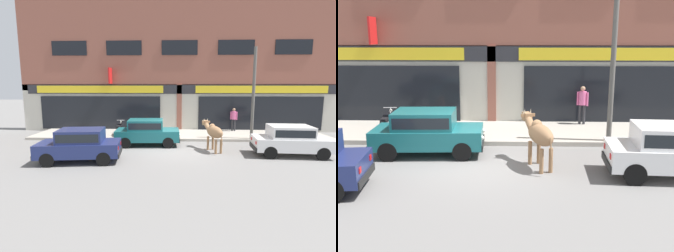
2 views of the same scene
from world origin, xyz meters
The scene contains 10 objects.
ground_plane centered at (0.00, 0.00, 0.00)m, with size 90.00×90.00×0.00m, color slate.
sidewalk centered at (0.00, 3.93, 0.08)m, with size 19.00×3.46×0.16m, color #A8A093.
shop_building centered at (0.00, 5.92, 4.74)m, with size 23.00×1.40×9.88m.
cow centered at (1.75, -0.04, 1.01)m, with size 1.05×2.06×1.61m.
car_0 centered at (-1.81, 1.16, 0.81)m, with size 3.68×1.77×1.46m.
car_1 centered at (5.33, -0.74, 0.81)m, with size 3.69×1.80×1.46m.
motorcycle_0 centered at (-3.90, 3.43, 0.55)m, with size 0.52×1.81×0.88m.
motorcycle_1 centered at (-2.63, 3.41, 0.55)m, with size 0.52×1.81×0.88m.
pedestrian centered at (3.82, 5.13, 1.15)m, with size 0.45×0.32×1.60m.
utility_pole centered at (4.37, 2.50, 2.86)m, with size 0.18×0.18×5.39m, color #595651.
Camera 2 is at (1.12, -11.13, 3.82)m, focal length 42.00 mm.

